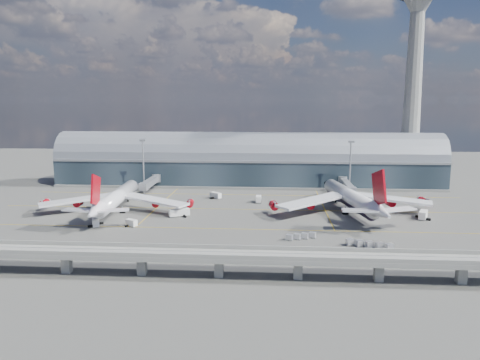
# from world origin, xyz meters

# --- Properties ---
(ground) EXTENTS (500.00, 500.00, 0.00)m
(ground) POSITION_xyz_m (0.00, 0.00, 0.00)
(ground) COLOR #474744
(ground) RESTS_ON ground
(taxi_lines) EXTENTS (200.00, 80.12, 0.01)m
(taxi_lines) POSITION_xyz_m (0.00, 22.11, 0.01)
(taxi_lines) COLOR gold
(taxi_lines) RESTS_ON ground
(terminal) EXTENTS (200.00, 30.00, 28.00)m
(terminal) POSITION_xyz_m (0.00, 77.99, 11.34)
(terminal) COLOR #1F2B35
(terminal) RESTS_ON ground
(control_tower) EXTENTS (19.00, 19.00, 103.00)m
(control_tower) POSITION_xyz_m (85.00, 83.00, 51.64)
(control_tower) COLOR gray
(control_tower) RESTS_ON ground
(guideway) EXTENTS (220.00, 8.50, 7.20)m
(guideway) POSITION_xyz_m (-0.00, -55.00, 5.29)
(guideway) COLOR gray
(guideway) RESTS_ON ground
(floodlight_mast_left) EXTENTS (3.00, 0.70, 25.70)m
(floodlight_mast_left) POSITION_xyz_m (-50.00, 55.00, 13.63)
(floodlight_mast_left) COLOR gray
(floodlight_mast_left) RESTS_ON ground
(floodlight_mast_right) EXTENTS (3.00, 0.70, 25.70)m
(floodlight_mast_right) POSITION_xyz_m (50.00, 55.00, 13.63)
(floodlight_mast_right) COLOR gray
(floodlight_mast_right) RESTS_ON ground
(airliner_left) EXTENTS (62.35, 65.51, 19.96)m
(airliner_left) POSITION_xyz_m (-49.38, 11.39, 5.70)
(airliner_left) COLOR white
(airliner_left) RESTS_ON ground
(airliner_right) EXTENTS (65.74, 68.79, 21.93)m
(airliner_right) POSITION_xyz_m (44.97, 17.32, 5.69)
(airliner_right) COLOR white
(airliner_right) RESTS_ON ground
(jet_bridge_left) EXTENTS (4.40, 28.00, 7.25)m
(jet_bridge_left) POSITION_xyz_m (-46.00, 53.12, 5.18)
(jet_bridge_left) COLOR gray
(jet_bridge_left) RESTS_ON ground
(jet_bridge_right) EXTENTS (4.40, 32.00, 7.25)m
(jet_bridge_right) POSITION_xyz_m (48.12, 51.18, 5.18)
(jet_bridge_right) COLOR gray
(jet_bridge_right) RESTS_ON ground
(service_truck_0) EXTENTS (4.76, 7.04, 2.79)m
(service_truck_0) POSITION_xyz_m (-49.83, -9.50, 1.44)
(service_truck_0) COLOR silver
(service_truck_0) RESTS_ON ground
(service_truck_1) EXTENTS (4.74, 3.90, 2.51)m
(service_truck_1) POSITION_xyz_m (-36.84, -9.12, 1.27)
(service_truck_1) COLOR silver
(service_truck_1) RESTS_ON ground
(service_truck_2) EXTENTS (8.14, 5.54, 2.88)m
(service_truck_2) POSITION_xyz_m (-22.61, 6.34, 1.50)
(service_truck_2) COLOR silver
(service_truck_2) RESTS_ON ground
(service_truck_3) EXTENTS (4.99, 6.99, 3.16)m
(service_truck_3) POSITION_xyz_m (70.47, 8.87, 1.62)
(service_truck_3) COLOR silver
(service_truck_3) RESTS_ON ground
(service_truck_4) EXTENTS (2.50, 4.99, 2.89)m
(service_truck_4) POSITION_xyz_m (7.25, 33.68, 1.46)
(service_truck_4) COLOR silver
(service_truck_4) RESTS_ON ground
(service_truck_5) EXTENTS (5.80, 5.39, 2.77)m
(service_truck_5) POSITION_xyz_m (-12.69, 40.85, 1.42)
(service_truck_5) COLOR silver
(service_truck_5) RESTS_ON ground
(cargo_train_0) EXTENTS (10.61, 5.73, 1.80)m
(cargo_train_0) POSITION_xyz_m (22.76, -20.59, 0.94)
(cargo_train_0) COLOR gray
(cargo_train_0) RESTS_ON ground
(cargo_train_1) EXTENTS (14.23, 6.66, 1.92)m
(cargo_train_1) POSITION_xyz_m (43.11, -28.14, 1.00)
(cargo_train_1) COLOR gray
(cargo_train_1) RESTS_ON ground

